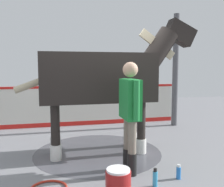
{
  "coord_description": "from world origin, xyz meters",
  "views": [
    {
      "loc": [
        0.7,
        4.64,
        1.66
      ],
      "look_at": [
        -0.13,
        0.41,
        1.2
      ],
      "focal_mm": 40.6,
      "sensor_mm": 36.0,
      "label": 1
    }
  ],
  "objects_px": {
    "horse": "(104,78)",
    "bottle_shampoo": "(155,178)",
    "wash_bucket": "(118,182)",
    "bottle_spray": "(179,172)",
    "handler": "(130,109)"
  },
  "relations": [
    {
      "from": "handler",
      "to": "bottle_spray",
      "type": "relative_size",
      "value": 7.89
    },
    {
      "from": "handler",
      "to": "bottle_shampoo",
      "type": "xyz_separation_m",
      "value": [
        -0.22,
        0.54,
        -0.89
      ]
    },
    {
      "from": "handler",
      "to": "bottle_shampoo",
      "type": "height_order",
      "value": "handler"
    },
    {
      "from": "horse",
      "to": "wash_bucket",
      "type": "xyz_separation_m",
      "value": [
        0.1,
        1.7,
        -1.27
      ]
    },
    {
      "from": "horse",
      "to": "bottle_spray",
      "type": "height_order",
      "value": "horse"
    },
    {
      "from": "wash_bucket",
      "to": "bottle_spray",
      "type": "distance_m",
      "value": 1.02
    },
    {
      "from": "bottle_shampoo",
      "to": "wash_bucket",
      "type": "bearing_deg",
      "value": 12.27
    },
    {
      "from": "bottle_spray",
      "to": "handler",
      "type": "bearing_deg",
      "value": -29.94
    },
    {
      "from": "bottle_shampoo",
      "to": "bottle_spray",
      "type": "relative_size",
      "value": 1.19
    },
    {
      "from": "bottle_shampoo",
      "to": "horse",
      "type": "bearing_deg",
      "value": -73.93
    },
    {
      "from": "horse",
      "to": "handler",
      "type": "relative_size",
      "value": 2.03
    },
    {
      "from": "horse",
      "to": "bottle_shampoo",
      "type": "xyz_separation_m",
      "value": [
        -0.45,
        1.58,
        -1.33
      ]
    },
    {
      "from": "wash_bucket",
      "to": "bottle_spray",
      "type": "xyz_separation_m",
      "value": [
        -0.98,
        -0.28,
        -0.07
      ]
    },
    {
      "from": "wash_bucket",
      "to": "bottle_spray",
      "type": "bearing_deg",
      "value": -163.88
    },
    {
      "from": "handler",
      "to": "bottle_spray",
      "type": "xyz_separation_m",
      "value": [
        -0.65,
        0.37,
        -0.91
      ]
    }
  ]
}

